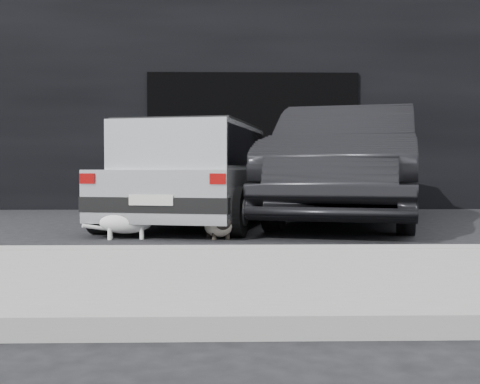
{
  "coord_description": "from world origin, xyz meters",
  "views": [
    {
      "loc": [
        0.48,
        -7.46,
        0.73
      ],
      "look_at": [
        0.63,
        -1.15,
        0.51
      ],
      "focal_mm": 45.0,
      "sensor_mm": 36.0,
      "label": 1
    }
  ],
  "objects_px": {
    "second_car": "(348,164)",
    "cat_siamese": "(219,226)",
    "cat_white": "(130,221)",
    "silver_hatchback": "(196,171)"
  },
  "relations": [
    {
      "from": "silver_hatchback",
      "to": "cat_siamese",
      "type": "relative_size",
      "value": 4.64
    },
    {
      "from": "silver_hatchback",
      "to": "second_car",
      "type": "distance_m",
      "value": 2.17
    },
    {
      "from": "second_car",
      "to": "cat_siamese",
      "type": "xyz_separation_m",
      "value": [
        -1.8,
        -1.93,
        -0.7
      ]
    },
    {
      "from": "cat_siamese",
      "to": "cat_white",
      "type": "bearing_deg",
      "value": -11.09
    },
    {
      "from": "cat_white",
      "to": "second_car",
      "type": "bearing_deg",
      "value": 117.58
    },
    {
      "from": "silver_hatchback",
      "to": "cat_white",
      "type": "xyz_separation_m",
      "value": [
        -0.65,
        -1.49,
        -0.55
      ]
    },
    {
      "from": "cat_siamese",
      "to": "cat_white",
      "type": "xyz_separation_m",
      "value": [
        -0.97,
        0.0,
        0.06
      ]
    },
    {
      "from": "second_car",
      "to": "cat_white",
      "type": "relative_size",
      "value": 6.02
    },
    {
      "from": "silver_hatchback",
      "to": "cat_siamese",
      "type": "distance_m",
      "value": 1.64
    },
    {
      "from": "cat_siamese",
      "to": "cat_white",
      "type": "distance_m",
      "value": 0.97
    }
  ]
}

